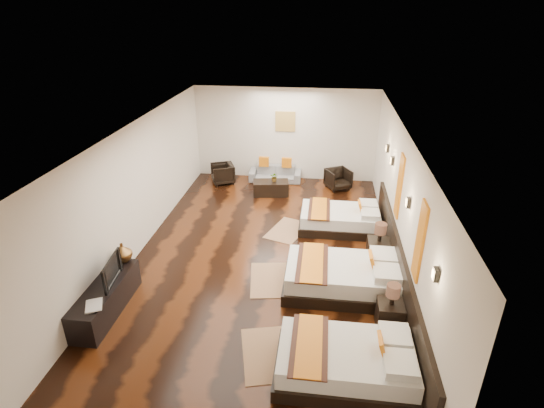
# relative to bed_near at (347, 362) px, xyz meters

# --- Properties ---
(floor) EXTENTS (5.50, 9.50, 0.01)m
(floor) POSITION_rel_bed_near_xyz_m (-1.70, 3.06, -0.27)
(floor) COLOR black
(floor) RESTS_ON ground
(ceiling) EXTENTS (5.50, 9.50, 0.01)m
(ceiling) POSITION_rel_bed_near_xyz_m (-1.70, 3.06, 2.53)
(ceiling) COLOR white
(ceiling) RESTS_ON floor
(back_wall) EXTENTS (5.50, 0.01, 2.80)m
(back_wall) POSITION_rel_bed_near_xyz_m (-1.70, 7.81, 1.13)
(back_wall) COLOR silver
(back_wall) RESTS_ON floor
(left_wall) EXTENTS (0.01, 9.50, 2.80)m
(left_wall) POSITION_rel_bed_near_xyz_m (-4.45, 3.06, 1.13)
(left_wall) COLOR silver
(left_wall) RESTS_ON floor
(right_wall) EXTENTS (0.01, 9.50, 2.80)m
(right_wall) POSITION_rel_bed_near_xyz_m (1.05, 3.06, 1.13)
(right_wall) COLOR silver
(right_wall) RESTS_ON floor
(headboard_panel) EXTENTS (0.08, 6.60, 0.90)m
(headboard_panel) POSITION_rel_bed_near_xyz_m (1.01, 2.26, 0.18)
(headboard_panel) COLOR black
(headboard_panel) RESTS_ON floor
(bed_near) EXTENTS (2.05, 1.29, 0.78)m
(bed_near) POSITION_rel_bed_near_xyz_m (0.00, 0.00, 0.00)
(bed_near) COLOR black
(bed_near) RESTS_ON floor
(bed_mid) EXTENTS (2.22, 1.39, 0.85)m
(bed_mid) POSITION_rel_bed_near_xyz_m (0.00, 2.12, 0.02)
(bed_mid) COLOR black
(bed_mid) RESTS_ON floor
(bed_far) EXTENTS (1.96, 1.23, 0.75)m
(bed_far) POSITION_rel_bed_near_xyz_m (-0.00, 4.61, -0.01)
(bed_far) COLOR black
(bed_far) RESTS_ON floor
(nightstand_a) EXTENTS (0.43, 0.43, 0.86)m
(nightstand_a) POSITION_rel_bed_near_xyz_m (0.75, 1.16, 0.03)
(nightstand_a) COLOR black
(nightstand_a) RESTS_ON floor
(nightstand_b) EXTENTS (0.46, 0.46, 0.91)m
(nightstand_b) POSITION_rel_bed_near_xyz_m (0.75, 3.21, 0.05)
(nightstand_b) COLOR black
(nightstand_b) RESTS_ON floor
(jute_mat_near) EXTENTS (1.02, 1.35, 0.01)m
(jute_mat_near) POSITION_rel_bed_near_xyz_m (-1.23, 0.27, -0.26)
(jute_mat_near) COLOR #996F4E
(jute_mat_near) RESTS_ON floor
(jute_mat_mid) EXTENTS (0.92, 1.30, 0.01)m
(jute_mat_mid) POSITION_rel_bed_near_xyz_m (-1.44, 2.25, -0.26)
(jute_mat_mid) COLOR #996F4E
(jute_mat_mid) RESTS_ON floor
(jute_mat_far) EXTENTS (1.11, 1.38, 0.01)m
(jute_mat_far) POSITION_rel_bed_near_xyz_m (-1.28, 4.33, -0.26)
(jute_mat_far) COLOR #996F4E
(jute_mat_far) RESTS_ON floor
(tv_console) EXTENTS (0.50, 1.80, 0.55)m
(tv_console) POSITION_rel_bed_near_xyz_m (-4.20, 0.94, 0.01)
(tv_console) COLOR black
(tv_console) RESTS_ON floor
(tv) EXTENTS (0.20, 0.82, 0.47)m
(tv) POSITION_rel_bed_near_xyz_m (-4.15, 1.07, 0.52)
(tv) COLOR black
(tv) RESTS_ON tv_console
(book) EXTENTS (0.39, 0.43, 0.03)m
(book) POSITION_rel_bed_near_xyz_m (-4.20, 0.33, 0.30)
(book) COLOR black
(book) RESTS_ON tv_console
(figurine) EXTENTS (0.37, 0.37, 0.37)m
(figurine) POSITION_rel_bed_near_xyz_m (-4.20, 1.75, 0.47)
(figurine) COLOR brown
(figurine) RESTS_ON tv_console
(sofa) EXTENTS (1.59, 0.66, 0.46)m
(sofa) POSITION_rel_bed_near_xyz_m (-1.96, 7.48, -0.04)
(sofa) COLOR gray
(sofa) RESTS_ON floor
(armchair_left) EXTENTS (0.86, 0.85, 0.60)m
(armchair_left) POSITION_rel_bed_near_xyz_m (-3.53, 7.12, 0.03)
(armchair_left) COLOR black
(armchair_left) RESTS_ON floor
(armchair_right) EXTENTS (0.88, 0.88, 0.60)m
(armchair_right) POSITION_rel_bed_near_xyz_m (-0.04, 7.11, 0.03)
(armchair_right) COLOR black
(armchair_right) RESTS_ON floor
(coffee_table) EXTENTS (1.06, 0.65, 0.40)m
(coffee_table) POSITION_rel_bed_near_xyz_m (-1.96, 6.43, -0.07)
(coffee_table) COLOR black
(coffee_table) RESTS_ON floor
(table_plant) EXTENTS (0.27, 0.24, 0.27)m
(table_plant) POSITION_rel_bed_near_xyz_m (-1.86, 6.45, 0.27)
(table_plant) COLOR #24521B
(table_plant) RESTS_ON coffee_table
(orange_panel_a) EXTENTS (0.04, 0.40, 1.30)m
(orange_panel_a) POSITION_rel_bed_near_xyz_m (1.03, 1.16, 1.43)
(orange_panel_a) COLOR #D86014
(orange_panel_a) RESTS_ON right_wall
(orange_panel_b) EXTENTS (0.04, 0.40, 1.30)m
(orange_panel_b) POSITION_rel_bed_near_xyz_m (1.03, 3.36, 1.43)
(orange_panel_b) COLOR #D86014
(orange_panel_b) RESTS_ON right_wall
(sconce_near) EXTENTS (0.07, 0.12, 0.18)m
(sconce_near) POSITION_rel_bed_near_xyz_m (1.01, 0.06, 1.58)
(sconce_near) COLOR black
(sconce_near) RESTS_ON right_wall
(sconce_mid) EXTENTS (0.07, 0.12, 0.18)m
(sconce_mid) POSITION_rel_bed_near_xyz_m (1.01, 2.26, 1.58)
(sconce_mid) COLOR black
(sconce_mid) RESTS_ON right_wall
(sconce_far) EXTENTS (0.07, 0.12, 0.18)m
(sconce_far) POSITION_rel_bed_near_xyz_m (1.01, 4.46, 1.58)
(sconce_far) COLOR black
(sconce_far) RESTS_ON right_wall
(sconce_lounge) EXTENTS (0.07, 0.12, 0.18)m
(sconce_lounge) POSITION_rel_bed_near_xyz_m (1.01, 5.36, 1.58)
(sconce_lounge) COLOR black
(sconce_lounge) RESTS_ON right_wall
(gold_artwork) EXTENTS (0.60, 0.04, 0.60)m
(gold_artwork) POSITION_rel_bed_near_xyz_m (-1.70, 7.79, 1.53)
(gold_artwork) COLOR #AD873F
(gold_artwork) RESTS_ON back_wall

